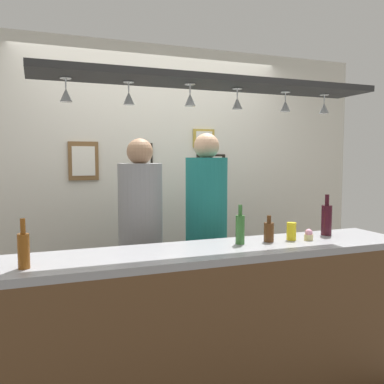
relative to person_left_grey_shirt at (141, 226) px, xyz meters
name	(u,v)px	position (x,y,z in m)	size (l,w,h in m)	color
ground_plane	(197,371)	(0.31, -0.39, -1.02)	(8.00, 8.00, 0.00)	#4C4742
back_wall	(155,184)	(0.31, 0.71, 0.28)	(4.40, 0.06, 2.60)	silver
bar_counter	(228,305)	(0.31, -0.89, -0.36)	(2.70, 0.55, 0.98)	#99999E
overhead_glass_rack	(215,82)	(0.31, -0.69, 0.99)	(2.20, 0.36, 0.04)	black
hanging_wineglass_far_left	(66,94)	(-0.57, -0.64, 0.88)	(0.07, 0.07, 0.13)	silver
hanging_wineglass_left	(129,97)	(-0.22, -0.64, 0.88)	(0.07, 0.07, 0.13)	silver
hanging_wineglass_center_left	(190,99)	(0.14, -0.70, 0.88)	(0.07, 0.07, 0.13)	silver
hanging_wineglass_center	(237,103)	(0.49, -0.66, 0.88)	(0.07, 0.07, 0.13)	silver
hanging_wineglass_center_right	(285,105)	(0.85, -0.65, 0.88)	(0.07, 0.07, 0.13)	silver
hanging_wineglass_right	(324,107)	(1.18, -0.65, 0.88)	(0.07, 0.07, 0.13)	silver
person_left_grey_shirt	(141,226)	(0.00, 0.00, 0.00)	(0.34, 0.34, 1.70)	#2D334C
person_right_teal_shirt	(206,218)	(0.55, 0.00, 0.03)	(0.34, 0.34, 1.75)	#2D334C
bottle_beer_brown_stubby	(269,231)	(0.71, -0.69, 0.03)	(0.07, 0.07, 0.18)	#512D14
bottle_wine_dark_red	(327,219)	(1.24, -0.63, 0.08)	(0.08, 0.08, 0.30)	#380F19
bottle_beer_amber_tall	(24,249)	(-0.82, -0.83, 0.06)	(0.06, 0.06, 0.26)	brown
bottle_beer_green_import	(240,228)	(0.50, -0.69, 0.06)	(0.06, 0.06, 0.26)	#336B2D
drink_can	(291,231)	(0.89, -0.70, 0.02)	(0.07, 0.07, 0.12)	yellow
cupcake	(309,235)	(1.00, -0.75, 0.00)	(0.06, 0.06, 0.08)	beige
picture_frame_lower_pair	(211,163)	(0.88, 0.66, 0.47)	(0.30, 0.02, 0.18)	black
picture_frame_caricature	(83,161)	(-0.35, 0.66, 0.50)	(0.26, 0.02, 0.34)	brown
picture_frame_crest	(143,157)	(0.19, 0.66, 0.53)	(0.18, 0.02, 0.26)	black
picture_frame_upper_small	(204,138)	(0.80, 0.66, 0.71)	(0.22, 0.02, 0.18)	#B29338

